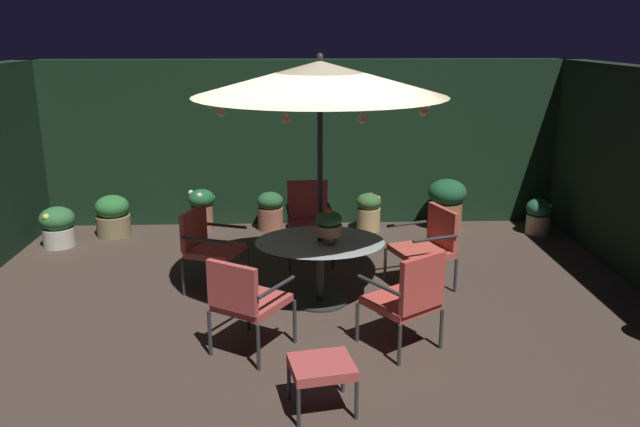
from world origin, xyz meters
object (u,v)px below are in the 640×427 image
at_px(potted_plant_right_near, 539,215).
at_px(ottoman_footrest, 322,368).
at_px(patio_dining_table, 320,254).
at_px(patio_umbrella, 320,79).
at_px(patio_chair_south, 246,298).
at_px(patio_chair_southeast, 208,243).
at_px(potted_plant_back_right, 369,211).
at_px(potted_plant_left_near, 58,226).
at_px(potted_plant_back_left, 447,202).
at_px(potted_plant_left_far, 202,207).
at_px(potted_plant_front_corner, 270,210).
at_px(patio_chair_north, 408,296).
at_px(centerpiece_planter, 329,224).
at_px(patio_chair_northeast, 429,242).
at_px(patio_chair_east, 309,217).
at_px(potted_plant_right_far, 113,215).

bearing_deg(potted_plant_right_near, ottoman_footrest, -127.43).
xyz_separation_m(patio_dining_table, patio_umbrella, (0.00, 0.00, 1.88)).
bearing_deg(patio_chair_south, patio_chair_southeast, 109.02).
bearing_deg(potted_plant_back_right, ottoman_footrest, -100.83).
relative_size(patio_chair_south, potted_plant_left_near, 1.68).
bearing_deg(potted_plant_back_right, potted_plant_back_left, 1.03).
xyz_separation_m(potted_plant_back_right, potted_plant_left_far, (-2.51, 0.12, 0.05)).
height_order(potted_plant_right_near, potted_plant_back_left, potted_plant_back_left).
height_order(patio_chair_southeast, potted_plant_front_corner, patio_chair_southeast).
height_order(patio_chair_south, potted_plant_left_far, patio_chair_south).
relative_size(patio_chair_north, potted_plant_right_near, 1.84).
xyz_separation_m(patio_chair_north, potted_plant_left_near, (-4.35, 3.19, -0.25)).
height_order(centerpiece_planter, patio_chair_southeast, centerpiece_planter).
xyz_separation_m(potted_plant_front_corner, potted_plant_back_left, (2.66, -0.07, 0.12)).
bearing_deg(potted_plant_back_left, patio_chair_south, -125.80).
xyz_separation_m(patio_chair_northeast, patio_chair_east, (-1.38, 0.91, 0.06)).
bearing_deg(patio_dining_table, patio_chair_south, -122.29).
distance_m(ottoman_footrest, potted_plant_right_far, 5.43).
xyz_separation_m(potted_plant_left_near, potted_plant_front_corner, (2.93, 0.67, 0.01)).
distance_m(potted_plant_left_near, potted_plant_back_left, 5.63).
relative_size(patio_chair_north, potted_plant_back_left, 1.28).
xyz_separation_m(patio_dining_table, ottoman_footrest, (-0.07, -2.09, -0.20)).
relative_size(patio_dining_table, potted_plant_left_near, 2.50).
xyz_separation_m(centerpiece_planter, patio_chair_northeast, (1.20, 0.56, -0.41)).
distance_m(patio_chair_east, patio_chair_south, 2.59).
bearing_deg(potted_plant_back_left, patio_dining_table, -127.23).
bearing_deg(potted_plant_left_far, potted_plant_front_corner, -1.77).
bearing_deg(potted_plant_left_far, centerpiece_planter, -58.49).
distance_m(patio_chair_north, ottoman_footrest, 1.29).
distance_m(patio_chair_northeast, potted_plant_right_far, 4.71).
height_order(centerpiece_planter, potted_plant_back_left, centerpiece_planter).
bearing_deg(potted_plant_front_corner, potted_plant_back_right, -3.59).
relative_size(centerpiece_planter, patio_chair_east, 0.37).
bearing_deg(potted_plant_front_corner, centerpiece_planter, -75.58).
height_order(patio_chair_north, patio_chair_southeast, patio_chair_north).
relative_size(patio_umbrella, potted_plant_right_near, 5.05).
bearing_deg(potted_plant_left_near, patio_umbrella, -29.94).
bearing_deg(potted_plant_left_near, patio_chair_northeast, -18.33).
relative_size(patio_dining_table, centerpiece_planter, 3.65).
relative_size(centerpiece_planter, patio_chair_southeast, 0.41).
bearing_deg(centerpiece_planter, patio_chair_east, 97.02).
height_order(patio_chair_north, potted_plant_back_right, patio_chair_north).
xyz_separation_m(patio_chair_east, potted_plant_front_corner, (-0.55, 1.37, -0.29)).
xyz_separation_m(ottoman_footrest, potted_plant_right_near, (3.39, 4.43, -0.07)).
bearing_deg(patio_chair_south, ottoman_footrest, -54.95).
height_order(patio_chair_northeast, patio_chair_southeast, patio_chair_southeast).
bearing_deg(potted_plant_left_near, potted_plant_back_left, 6.12).
bearing_deg(centerpiece_planter, potted_plant_left_near, 149.36).
relative_size(potted_plant_front_corner, potted_plant_right_near, 1.09).
distance_m(patio_umbrella, centerpiece_planter, 1.50).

